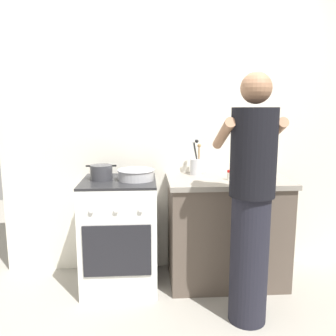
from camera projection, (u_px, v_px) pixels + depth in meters
ground at (163, 290)px, 2.81m from camera, size 6.00×6.00×0.00m
back_wall at (182, 134)px, 3.10m from camera, size 3.20×0.10×2.50m
countertop at (226, 230)px, 2.91m from camera, size 1.00×0.60×0.90m
stove_range at (120, 233)px, 2.85m from camera, size 0.60×0.62×0.90m
pot at (101, 172)px, 2.78m from camera, size 0.25×0.18×0.12m
mixing_bowl at (136, 174)px, 2.78m from camera, size 0.30×0.30×0.09m
utensil_crock at (196, 165)px, 2.99m from camera, size 0.10×0.10×0.32m
spice_bottle at (230, 175)px, 2.78m from camera, size 0.04×0.04×0.08m
oil_bottle at (259, 168)px, 2.77m from camera, size 0.07×0.07×0.24m
person at (251, 202)px, 2.28m from camera, size 0.41×0.50×1.70m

